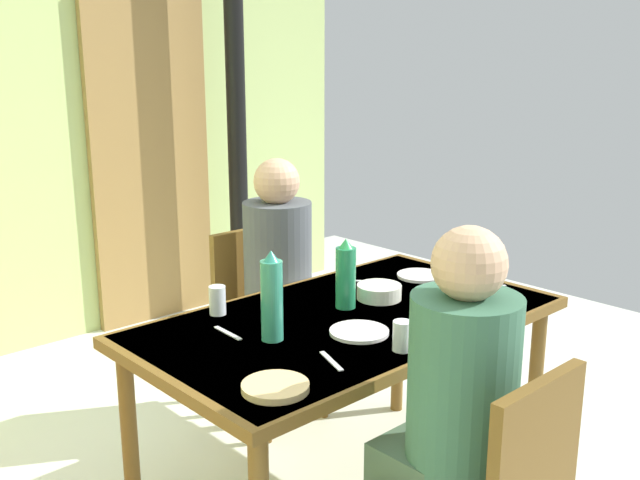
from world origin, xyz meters
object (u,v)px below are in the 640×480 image
at_px(dining_table, 348,334).
at_px(serving_bowl_center, 379,292).
at_px(person_near_diner, 458,383).
at_px(water_bottle_green_near, 346,275).
at_px(water_bottle_green_far, 272,298).
at_px(person_far_diner, 280,258).
at_px(chair_far_diner, 262,312).

distance_m(dining_table, serving_bowl_center, 0.24).
height_order(person_near_diner, serving_bowl_center, person_near_diner).
bearing_deg(serving_bowl_center, water_bottle_green_near, 173.43).
height_order(water_bottle_green_far, serving_bowl_center, water_bottle_green_far).
bearing_deg(water_bottle_green_far, serving_bowl_center, 4.20).
xyz_separation_m(person_far_diner, water_bottle_green_near, (-0.16, -0.57, 0.08)).
height_order(dining_table, water_bottle_green_far, water_bottle_green_far).
bearing_deg(water_bottle_green_far, dining_table, -1.95).
distance_m(water_bottle_green_far, serving_bowl_center, 0.57).
bearing_deg(serving_bowl_center, person_far_diner, 89.83).
bearing_deg(water_bottle_green_near, person_near_diner, -111.44).
relative_size(dining_table, chair_far_diner, 1.75).
xyz_separation_m(person_near_diner, serving_bowl_center, (0.44, 0.70, -0.01)).
distance_m(person_far_diner, serving_bowl_center, 0.59).
bearing_deg(serving_bowl_center, dining_table, -166.39).
xyz_separation_m(dining_table, water_bottle_green_far, (-0.34, 0.01, 0.21)).
bearing_deg(water_bottle_green_near, dining_table, -127.41).
height_order(water_bottle_green_near, serving_bowl_center, water_bottle_green_near).
bearing_deg(chair_far_diner, water_bottle_green_near, 77.02).
bearing_deg(dining_table, serving_bowl_center, 13.61).
relative_size(chair_far_diner, water_bottle_green_far, 2.90).
xyz_separation_m(dining_table, person_near_diner, (-0.23, -0.64, 0.11)).
distance_m(dining_table, water_bottle_green_near, 0.21).
xyz_separation_m(person_near_diner, water_bottle_green_near, (0.28, 0.72, 0.08)).
distance_m(dining_table, person_near_diner, 0.69).
bearing_deg(serving_bowl_center, chair_far_diner, 89.86).
bearing_deg(person_near_diner, serving_bowl_center, 57.56).
distance_m(chair_far_diner, person_far_diner, 0.31).
height_order(chair_far_diner, water_bottle_green_far, water_bottle_green_far).
relative_size(chair_far_diner, serving_bowl_center, 5.12).
bearing_deg(chair_far_diner, serving_bowl_center, 89.86).
xyz_separation_m(water_bottle_green_near, serving_bowl_center, (0.16, -0.02, -0.09)).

